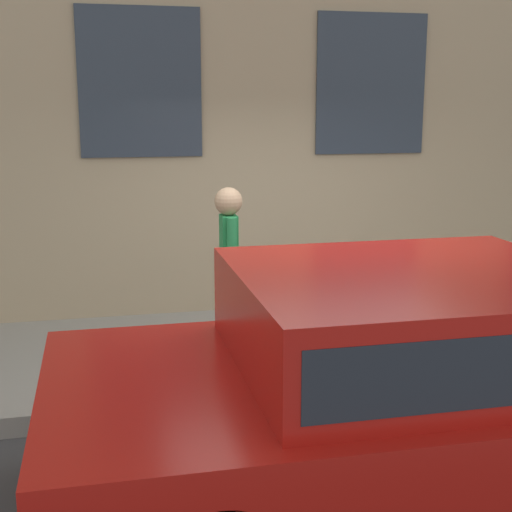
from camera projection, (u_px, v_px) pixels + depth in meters
ground_plane at (326, 409)px, 5.77m from camera, size 80.00×80.00×0.00m
sidewalk at (287, 349)px, 6.92m from camera, size 2.44×60.00×0.16m
fire_hydrant at (284, 320)px, 6.10m from camera, size 0.31×0.43×0.86m
person at (229, 256)px, 6.33m from camera, size 0.37×0.25×1.54m
parked_car_red_near at (410, 374)px, 4.26m from camera, size 2.08×4.29×1.47m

